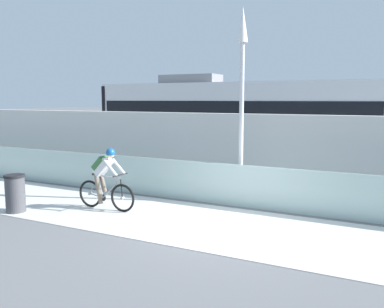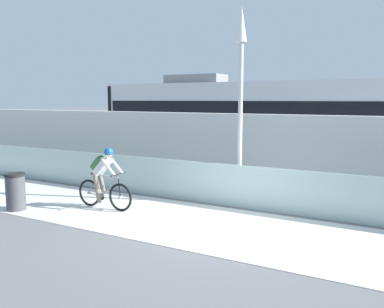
{
  "view_description": "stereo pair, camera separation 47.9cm",
  "coord_description": "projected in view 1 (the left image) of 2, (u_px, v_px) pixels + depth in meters",
  "views": [
    {
      "loc": [
        3.49,
        -8.28,
        2.84
      ],
      "look_at": [
        -1.97,
        2.35,
        1.25
      ],
      "focal_mm": 38.74,
      "sensor_mm": 36.0,
      "label": 1
    },
    {
      "loc": [
        3.91,
        -8.05,
        2.84
      ],
      "look_at": [
        -1.97,
        2.35,
        1.25
      ],
      "focal_mm": 38.74,
      "sensor_mm": 36.0,
      "label": 2
    }
  ],
  "objects": [
    {
      "name": "tram_rail_far",
      "position": [
        299.0,
        173.0,
        15.93
      ],
      "size": [
        32.0,
        0.08,
        0.01
      ],
      "primitive_type": "cube",
      "color": "#595654",
      "rests_on": "ground"
    },
    {
      "name": "trash_bin",
      "position": [
        15.0,
        193.0,
        10.41
      ],
      "size": [
        0.51,
        0.51,
        0.96
      ],
      "color": "#47474C",
      "rests_on": "ground"
    },
    {
      "name": "bike_path_deck",
      "position": [
        222.0,
        227.0,
        9.25
      ],
      "size": [
        32.0,
        3.2,
        0.01
      ],
      "primitive_type": "cube",
      "color": "silver",
      "rests_on": "ground"
    },
    {
      "name": "cyclist_on_bike",
      "position": [
        105.0,
        179.0,
        10.63
      ],
      "size": [
        1.77,
        0.58,
        1.61
      ],
      "color": "black",
      "rests_on": "ground"
    },
    {
      "name": "tram_rail_near",
      "position": [
        290.0,
        180.0,
        14.66
      ],
      "size": [
        32.0,
        0.08,
        0.01
      ],
      "primitive_type": "cube",
      "color": "#595654",
      "rests_on": "ground"
    },
    {
      "name": "tram",
      "position": [
        235.0,
        123.0,
        16.12
      ],
      "size": [
        11.06,
        2.54,
        3.81
      ],
      "color": "silver",
      "rests_on": "ground"
    },
    {
      "name": "glass_parapet",
      "position": [
        250.0,
        187.0,
        10.81
      ],
      "size": [
        32.0,
        0.05,
        1.12
      ],
      "primitive_type": "cube",
      "color": "#ADC6C1",
      "rests_on": "ground"
    },
    {
      "name": "lamp_post_antenna",
      "position": [
        242.0,
        82.0,
        10.89
      ],
      "size": [
        0.28,
        0.28,
        5.2
      ],
      "color": "gray",
      "rests_on": "ground"
    },
    {
      "name": "concrete_barrier_wall",
      "position": [
        271.0,
        155.0,
        12.31
      ],
      "size": [
        32.0,
        0.36,
        2.4
      ],
      "primitive_type": "cube",
      "color": "silver",
      "rests_on": "ground"
    },
    {
      "name": "ground_plane",
      "position": [
        222.0,
        227.0,
        9.25
      ],
      "size": [
        200.0,
        200.0,
        0.0
      ],
      "primitive_type": "plane",
      "color": "slate"
    }
  ]
}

